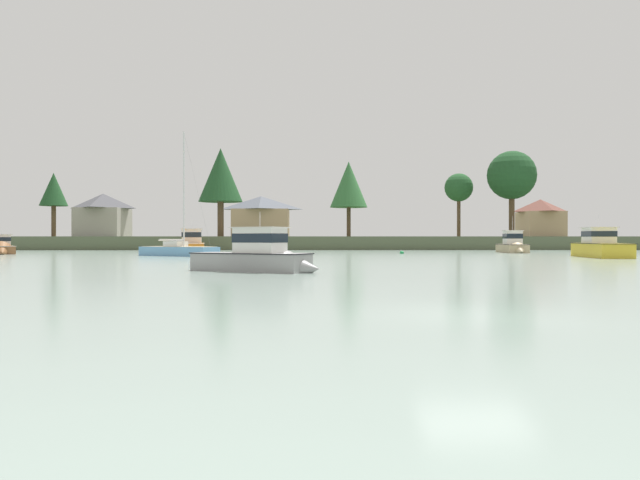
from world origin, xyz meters
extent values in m
plane|color=gray|center=(0.00, 0.00, 0.00)|extent=(503.17, 503.17, 0.00)
cube|color=#4C563D|center=(0.00, 97.21, 1.00)|extent=(226.42, 51.11, 1.99)
cone|color=brown|center=(-36.45, 49.32, 0.20)|extent=(3.17, 3.05, 2.44)
cube|color=#669ECC|center=(-16.54, 44.06, 0.13)|extent=(8.41, 6.35, 1.51)
cube|color=#CCB78E|center=(-16.54, 44.06, 0.91)|extent=(7.83, 5.84, 0.04)
cube|color=silver|center=(-16.89, 44.27, 1.18)|extent=(2.38, 2.29, 0.50)
cylinder|color=silver|center=(-15.96, 43.72, 6.49)|extent=(0.17, 0.17, 11.13)
cylinder|color=silver|center=(-17.40, 44.57, 1.53)|extent=(2.93, 1.80, 0.13)
cylinder|color=silver|center=(-17.40, 44.57, 1.58)|extent=(2.65, 1.64, 0.14)
cylinder|color=#999999|center=(-14.53, 42.88, 6.47)|extent=(2.88, 1.71, 11.08)
cube|color=gray|center=(-6.85, 17.55, 0.22)|extent=(6.57, 4.77, 1.50)
cone|color=gray|center=(-4.04, 16.04, 0.22)|extent=(2.42, 2.41, 1.78)
cube|color=black|center=(-6.85, 17.55, 0.94)|extent=(6.72, 4.90, 0.05)
cube|color=silver|center=(-6.33, 17.27, 1.61)|extent=(2.86, 2.53, 1.29)
cube|color=#19232D|center=(-6.33, 17.27, 1.74)|extent=(2.91, 2.58, 0.46)
cube|color=beige|center=(-6.33, 17.27, 2.29)|extent=(3.23, 2.88, 0.06)
cylinder|color=silver|center=(-6.33, 17.27, 2.71)|extent=(0.03, 0.03, 0.78)
cube|color=gold|center=(22.71, 39.35, 0.29)|extent=(3.75, 8.49, 1.99)
cone|color=gold|center=(23.22, 43.43, 0.29)|extent=(2.74, 2.59, 2.48)
cube|color=black|center=(22.71, 39.35, 1.26)|extent=(3.88, 8.66, 0.05)
cube|color=silver|center=(22.78, 39.92, 1.98)|extent=(2.52, 2.94, 1.39)
cube|color=#19232D|center=(22.78, 39.92, 2.12)|extent=(2.57, 3.00, 0.50)
cube|color=beige|center=(22.78, 39.92, 2.71)|extent=(2.91, 3.30, 0.06)
cylinder|color=silver|center=(22.78, 39.92, 3.38)|extent=(0.03, 0.03, 1.28)
cube|color=orange|center=(-19.08, 62.90, 0.24)|extent=(4.38, 9.08, 1.68)
cone|color=orange|center=(-19.78, 67.20, 0.24)|extent=(3.08, 2.84, 2.73)
cube|color=silver|center=(-19.08, 62.90, 1.06)|extent=(4.53, 9.27, 0.05)
cube|color=silver|center=(-19.13, 63.19, 1.99)|extent=(2.82, 3.04, 1.81)
cube|color=#19232D|center=(-19.13, 63.19, 2.17)|extent=(2.88, 3.10, 0.65)
cube|color=beige|center=(-19.13, 63.19, 2.93)|extent=(3.26, 3.42, 0.06)
cylinder|color=silver|center=(-19.13, 63.19, 3.81)|extent=(0.03, 0.03, 1.71)
cube|color=tan|center=(20.77, 57.16, 0.23)|extent=(3.02, 7.61, 1.56)
cone|color=tan|center=(20.40, 53.47, 0.23)|extent=(2.26, 2.27, 2.06)
cube|color=black|center=(20.77, 57.16, 0.98)|extent=(3.13, 7.77, 0.05)
cube|color=silver|center=(20.74, 56.85, 1.82)|extent=(2.05, 2.47, 1.62)
cube|color=#19232D|center=(20.74, 56.85, 1.98)|extent=(2.10, 2.51, 0.58)
cube|color=beige|center=(20.74, 56.85, 2.65)|extent=(2.37, 2.77, 0.06)
cylinder|color=silver|center=(20.74, 56.85, 3.52)|extent=(0.03, 0.03, 1.68)
sphere|color=yellow|center=(29.35, 53.14, 0.07)|extent=(0.39, 0.39, 0.39)
torus|color=#333338|center=(29.35, 53.14, 0.30)|extent=(0.12, 0.12, 0.02)
sphere|color=#1E8C47|center=(6.54, 51.84, 0.08)|extent=(0.47, 0.47, 0.47)
torus|color=#333338|center=(6.54, 51.84, 0.36)|extent=(0.12, 0.12, 0.02)
cylinder|color=brown|center=(-45.90, 83.63, 6.08)|extent=(0.73, 0.73, 8.18)
cone|color=#1E4723|center=(-45.90, 83.63, 9.78)|extent=(4.45, 4.45, 5.44)
cylinder|color=brown|center=(3.36, 93.22, 6.42)|extent=(0.74, 0.74, 8.85)
cone|color=#336B38|center=(3.36, 93.22, 11.54)|extent=(6.84, 6.84, 8.36)
cylinder|color=brown|center=(-17.19, 75.12, 6.30)|extent=(0.94, 0.94, 8.62)
cone|color=#1E4723|center=(-17.19, 75.12, 11.27)|extent=(6.61, 6.61, 8.08)
cylinder|color=brown|center=(22.68, 89.89, 5.80)|extent=(0.62, 0.62, 7.61)
sphere|color=#235128|center=(22.68, 89.89, 10.72)|extent=(4.99, 4.99, 4.99)
cylinder|color=brown|center=(30.40, 84.92, 6.27)|extent=(0.94, 0.94, 8.56)
sphere|color=#1E4723|center=(30.40, 84.92, 12.38)|extent=(8.17, 8.17, 8.17)
cube|color=tan|center=(45.08, 109.50, 4.65)|extent=(7.86, 8.48, 5.32)
pyramid|color=brown|center=(45.08, 109.50, 8.63)|extent=(8.49, 9.16, 2.63)
cube|color=#9E998E|center=(-44.80, 103.49, 4.81)|extent=(8.61, 9.65, 5.64)
pyramid|color=#47474C|center=(-44.80, 103.49, 9.10)|extent=(9.30, 10.42, 2.95)
cube|color=tan|center=(-12.99, 97.78, 4.58)|extent=(10.50, 7.31, 5.18)
pyramid|color=#565B66|center=(-12.99, 97.78, 8.42)|extent=(11.34, 7.90, 2.51)
camera|label=1|loc=(-3.73, -13.16, 1.74)|focal=32.80mm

